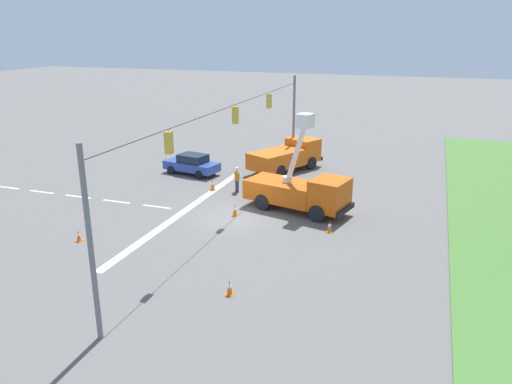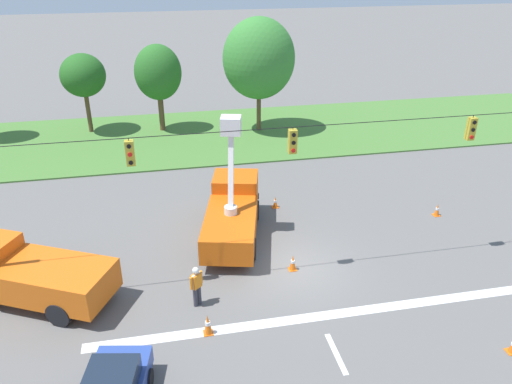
{
  "view_description": "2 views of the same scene",
  "coord_description": "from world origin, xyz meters",
  "px_view_note": "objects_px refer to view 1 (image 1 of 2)",
  "views": [
    {
      "loc": [
        25.76,
        10.5,
        10.63
      ],
      "look_at": [
        0.73,
        1.63,
        1.95
      ],
      "focal_mm": 35.0,
      "sensor_mm": 36.0,
      "label": 1
    },
    {
      "loc": [
        -5.35,
        -17.6,
        12.83
      ],
      "look_at": [
        -1.06,
        3.77,
        2.06
      ],
      "focal_mm": 35.0,
      "sensor_mm": 36.0,
      "label": 2
    }
  ],
  "objects_px": {
    "traffic_cone_mid_right": "(230,287)",
    "utility_truck_support_near": "(287,156)",
    "traffic_cone_foreground_right": "(166,160)",
    "utility_truck_bucket_lift": "(300,190)",
    "traffic_cone_near_bucket": "(213,184)",
    "road_worker": "(237,178)",
    "traffic_cone_mid_left": "(235,210)",
    "traffic_cone_lane_edge_a": "(330,227)",
    "traffic_cone_foreground_left": "(79,236)",
    "sedan_blue": "(192,164)"
  },
  "relations": [
    {
      "from": "utility_truck_bucket_lift",
      "to": "sedan_blue",
      "type": "height_order",
      "value": "utility_truck_bucket_lift"
    },
    {
      "from": "traffic_cone_mid_right",
      "to": "sedan_blue",
      "type": "bearing_deg",
      "value": -148.81
    },
    {
      "from": "utility_truck_support_near",
      "to": "traffic_cone_foreground_right",
      "type": "distance_m",
      "value": 10.14
    },
    {
      "from": "traffic_cone_foreground_left",
      "to": "traffic_cone_foreground_right",
      "type": "bearing_deg",
      "value": -167.17
    },
    {
      "from": "traffic_cone_near_bucket",
      "to": "traffic_cone_foreground_right",
      "type": "bearing_deg",
      "value": -128.09
    },
    {
      "from": "traffic_cone_foreground_right",
      "to": "traffic_cone_mid_left",
      "type": "bearing_deg",
      "value": 46.84
    },
    {
      "from": "utility_truck_support_near",
      "to": "traffic_cone_lane_edge_a",
      "type": "relative_size",
      "value": 10.31
    },
    {
      "from": "traffic_cone_foreground_right",
      "to": "traffic_cone_near_bucket",
      "type": "xyz_separation_m",
      "value": [
        5.16,
        6.58,
        0.1
      ]
    },
    {
      "from": "utility_truck_bucket_lift",
      "to": "traffic_cone_lane_edge_a",
      "type": "bearing_deg",
      "value": 41.36
    },
    {
      "from": "utility_truck_support_near",
      "to": "traffic_cone_mid_left",
      "type": "relative_size",
      "value": 9.11
    },
    {
      "from": "sedan_blue",
      "to": "traffic_cone_foreground_right",
      "type": "distance_m",
      "value": 3.93
    },
    {
      "from": "traffic_cone_foreground_left",
      "to": "traffic_cone_mid_left",
      "type": "distance_m",
      "value": 8.91
    },
    {
      "from": "traffic_cone_foreground_right",
      "to": "utility_truck_bucket_lift",
      "type": "bearing_deg",
      "value": 61.81
    },
    {
      "from": "road_worker",
      "to": "traffic_cone_mid_left",
      "type": "relative_size",
      "value": 2.39
    },
    {
      "from": "traffic_cone_mid_right",
      "to": "utility_truck_bucket_lift",
      "type": "bearing_deg",
      "value": 178.99
    },
    {
      "from": "utility_truck_support_near",
      "to": "traffic_cone_foreground_right",
      "type": "bearing_deg",
      "value": -81.58
    },
    {
      "from": "traffic_cone_lane_edge_a",
      "to": "traffic_cone_mid_right",
      "type": "bearing_deg",
      "value": -17.5
    },
    {
      "from": "road_worker",
      "to": "traffic_cone_lane_edge_a",
      "type": "bearing_deg",
      "value": 56.39
    },
    {
      "from": "traffic_cone_foreground_left",
      "to": "traffic_cone_lane_edge_a",
      "type": "bearing_deg",
      "value": 114.86
    },
    {
      "from": "utility_truck_support_near",
      "to": "traffic_cone_mid_right",
      "type": "relative_size",
      "value": 9.74
    },
    {
      "from": "traffic_cone_mid_left",
      "to": "utility_truck_bucket_lift",
      "type": "bearing_deg",
      "value": 121.32
    },
    {
      "from": "traffic_cone_foreground_left",
      "to": "utility_truck_support_near",
      "type": "bearing_deg",
      "value": 159.19
    },
    {
      "from": "road_worker",
      "to": "traffic_cone_mid_left",
      "type": "bearing_deg",
      "value": 19.9
    },
    {
      "from": "traffic_cone_near_bucket",
      "to": "utility_truck_bucket_lift",
      "type": "bearing_deg",
      "value": 73.55
    },
    {
      "from": "traffic_cone_foreground_left",
      "to": "traffic_cone_near_bucket",
      "type": "bearing_deg",
      "value": 163.62
    },
    {
      "from": "utility_truck_bucket_lift",
      "to": "traffic_cone_near_bucket",
      "type": "bearing_deg",
      "value": -106.45
    },
    {
      "from": "traffic_cone_mid_right",
      "to": "traffic_cone_near_bucket",
      "type": "distance_m",
      "value": 14.47
    },
    {
      "from": "utility_truck_bucket_lift",
      "to": "traffic_cone_mid_left",
      "type": "bearing_deg",
      "value": -58.68
    },
    {
      "from": "sedan_blue",
      "to": "traffic_cone_mid_right",
      "type": "height_order",
      "value": "sedan_blue"
    },
    {
      "from": "sedan_blue",
      "to": "traffic_cone_mid_left",
      "type": "distance_m",
      "value": 9.8
    },
    {
      "from": "utility_truck_bucket_lift",
      "to": "traffic_cone_foreground_left",
      "type": "bearing_deg",
      "value": -49.56
    },
    {
      "from": "road_worker",
      "to": "traffic_cone_lane_edge_a",
      "type": "distance_m",
      "value": 8.94
    },
    {
      "from": "traffic_cone_mid_right",
      "to": "traffic_cone_near_bucket",
      "type": "relative_size",
      "value": 0.84
    },
    {
      "from": "traffic_cone_foreground_right",
      "to": "traffic_cone_mid_left",
      "type": "relative_size",
      "value": 0.88
    },
    {
      "from": "traffic_cone_foreground_right",
      "to": "traffic_cone_lane_edge_a",
      "type": "height_order",
      "value": "traffic_cone_foreground_right"
    },
    {
      "from": "road_worker",
      "to": "traffic_cone_near_bucket",
      "type": "height_order",
      "value": "road_worker"
    },
    {
      "from": "road_worker",
      "to": "traffic_cone_near_bucket",
      "type": "relative_size",
      "value": 2.14
    },
    {
      "from": "traffic_cone_lane_edge_a",
      "to": "traffic_cone_foreground_left",
      "type": "bearing_deg",
      "value": -65.14
    },
    {
      "from": "traffic_cone_mid_right",
      "to": "utility_truck_support_near",
      "type": "bearing_deg",
      "value": -170.8
    },
    {
      "from": "traffic_cone_mid_right",
      "to": "road_worker",
      "type": "bearing_deg",
      "value": -159.72
    },
    {
      "from": "utility_truck_support_near",
      "to": "road_worker",
      "type": "height_order",
      "value": "utility_truck_support_near"
    },
    {
      "from": "traffic_cone_foreground_left",
      "to": "traffic_cone_near_bucket",
      "type": "distance_m",
      "value": 10.8
    },
    {
      "from": "traffic_cone_foreground_left",
      "to": "utility_truck_bucket_lift",
      "type": "bearing_deg",
      "value": 130.44
    },
    {
      "from": "utility_truck_bucket_lift",
      "to": "traffic_cone_near_bucket",
      "type": "height_order",
      "value": "utility_truck_bucket_lift"
    },
    {
      "from": "utility_truck_bucket_lift",
      "to": "utility_truck_support_near",
      "type": "height_order",
      "value": "utility_truck_bucket_lift"
    },
    {
      "from": "traffic_cone_mid_left",
      "to": "traffic_cone_near_bucket",
      "type": "xyz_separation_m",
      "value": [
        -4.11,
        -3.3,
        0.05
      ]
    },
    {
      "from": "sedan_blue",
      "to": "traffic_cone_lane_edge_a",
      "type": "bearing_deg",
      "value": 57.22
    },
    {
      "from": "utility_truck_support_near",
      "to": "traffic_cone_mid_right",
      "type": "bearing_deg",
      "value": 9.2
    },
    {
      "from": "traffic_cone_near_bucket",
      "to": "traffic_cone_foreground_left",
      "type": "bearing_deg",
      "value": -16.38
    },
    {
      "from": "traffic_cone_foreground_right",
      "to": "road_worker",
      "type": "bearing_deg",
      "value": 59.31
    }
  ]
}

